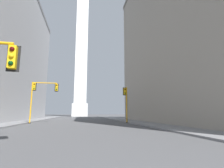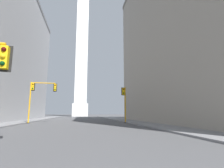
# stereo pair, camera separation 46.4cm
# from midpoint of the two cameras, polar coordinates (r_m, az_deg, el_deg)

# --- Properties ---
(sidewalk_left) EXTENTS (5.00, 101.25, 0.15)m
(sidewalk_left) POSITION_cam_midpoint_polar(r_m,az_deg,el_deg) (32.63, -29.24, -10.89)
(sidewalk_left) COLOR slate
(sidewalk_left) RESTS_ON ground_plane
(sidewalk_right) EXTENTS (5.00, 101.25, 0.15)m
(sidewalk_right) POSITION_cam_midpoint_polar(r_m,az_deg,el_deg) (32.43, 8.02, -11.99)
(sidewalk_right) COLOR slate
(sidewalk_right) RESTS_ON ground_plane
(building_right) EXTENTS (18.89, 37.71, 30.58)m
(building_right) POSITION_cam_midpoint_polar(r_m,az_deg,el_deg) (34.21, 28.46, 15.42)
(building_right) COLOR gray
(building_right) RESTS_ON ground_plane
(obelisk) EXTENTS (7.17, 7.17, 67.35)m
(obelisk) POSITION_cam_midpoint_polar(r_m,az_deg,el_deg) (90.22, -9.67, 10.57)
(obelisk) COLOR silver
(obelisk) RESTS_ON ground_plane
(traffic_light_mid_left) EXTENTS (4.15, 0.52, 6.41)m
(traffic_light_mid_left) POSITION_cam_midpoint_polar(r_m,az_deg,el_deg) (29.87, -22.29, -2.44)
(traffic_light_mid_left) COLOR orange
(traffic_light_mid_left) RESTS_ON ground_plane
(traffic_light_mid_right) EXTENTS (0.79, 0.52, 5.85)m
(traffic_light_mid_right) POSITION_cam_midpoint_polar(r_m,az_deg,el_deg) (29.15, 4.51, -4.92)
(traffic_light_mid_right) COLOR orange
(traffic_light_mid_right) RESTS_ON ground_plane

